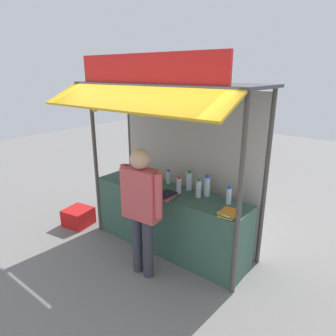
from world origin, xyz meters
The scene contains 18 objects.
ground_plane centered at (0.00, 0.00, 0.00)m, with size 20.00×20.00×0.00m, color slate.
stall_counter centered at (0.00, 0.00, 0.48)m, with size 2.53×0.60×0.96m, color #385B4C.
stall_structure centered at (0.00, 0.16, 1.73)m, with size 2.73×1.53×2.86m.
water_bottle_front_left centered at (0.23, 0.21, 1.10)m, with size 0.08×0.08×0.30m.
water_bottle_left centered at (0.18, 0.02, 1.08)m, with size 0.07×0.07×0.25m.
water_bottle_far_left centered at (0.56, 0.18, 1.11)m, with size 0.09×0.09×0.31m.
water_bottle_far_right centered at (0.92, 0.13, 1.08)m, with size 0.07×0.07×0.25m.
water_bottle_mid_left centered at (0.49, 0.07, 1.09)m, with size 0.08×0.08×0.27m.
water_bottle_mid_right centered at (-0.17, 0.23, 1.07)m, with size 0.06×0.06×0.23m.
magazine_stack_rear_center centered at (1.09, -0.19, 0.99)m, with size 0.22×0.26×0.06m.
magazine_stack_right centered at (-0.74, -0.04, 1.01)m, with size 0.22×0.31×0.09m.
magazine_stack_back_left centered at (-0.30, -0.06, 1.00)m, with size 0.21×0.31×0.07m.
magazine_stack_front_right centered at (0.12, -0.21, 0.99)m, with size 0.25×0.31×0.05m.
banana_bunch_leftmost centered at (-0.13, -0.40, 2.16)m, with size 0.10×0.10×0.29m.
banana_bunch_inner_left centered at (-1.07, -0.40, 2.16)m, with size 0.12×0.12×0.30m.
banana_bunch_inner_right centered at (-0.70, -0.40, 2.21)m, with size 0.10×0.10×0.23m.
vendor_person centered at (0.12, -0.71, 1.06)m, with size 0.67×0.25×1.76m.
plastic_crate centered at (-1.72, -0.42, 0.15)m, with size 0.44×0.44×0.31m, color red.
Camera 1 is at (2.54, -3.24, 2.65)m, focal length 31.95 mm.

